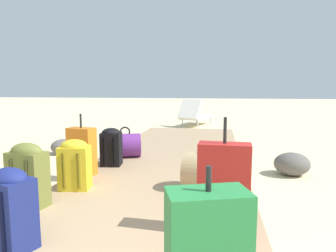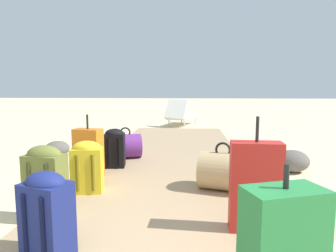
{
  "view_description": "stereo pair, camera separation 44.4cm",
  "coord_description": "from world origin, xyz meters",
  "px_view_note": "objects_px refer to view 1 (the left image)",
  "views": [
    {
      "loc": [
        0.69,
        -0.58,
        1.14
      ],
      "look_at": [
        -0.07,
        3.97,
        0.55
      ],
      "focal_mm": 31.91,
      "sensor_mm": 36.0,
      "label": 1
    },
    {
      "loc": [
        0.25,
        -0.63,
        1.14
      ],
      "look_at": [
        -0.07,
        3.97,
        0.55
      ],
      "focal_mm": 31.91,
      "sensor_mm": 36.0,
      "label": 2
    }
  ],
  "objects_px": {
    "duffel_bag_tan": "(208,172)",
    "suitcase_red": "(224,189)",
    "backpack_black": "(111,146)",
    "duffel_bag_purple": "(125,145)",
    "backpack_yellow": "(75,163)",
    "backpack_olive": "(28,173)",
    "backpack_navy": "(11,207)",
    "lounge_chair": "(195,115)",
    "suitcase_orange": "(82,151)"
  },
  "relations": [
    {
      "from": "duffel_bag_tan",
      "to": "suitcase_red",
      "type": "xyz_separation_m",
      "value": [
        0.14,
        -0.9,
        0.14
      ]
    },
    {
      "from": "backpack_black",
      "to": "duffel_bag_purple",
      "type": "bearing_deg",
      "value": 86.23
    },
    {
      "from": "backpack_yellow",
      "to": "suitcase_red",
      "type": "bearing_deg",
      "value": -25.79
    },
    {
      "from": "backpack_olive",
      "to": "suitcase_red",
      "type": "relative_size",
      "value": 0.68
    },
    {
      "from": "backpack_black",
      "to": "duffel_bag_tan",
      "type": "relative_size",
      "value": 0.94
    },
    {
      "from": "backpack_navy",
      "to": "lounge_chair",
      "type": "bearing_deg",
      "value": 84.88
    },
    {
      "from": "backpack_yellow",
      "to": "lounge_chair",
      "type": "xyz_separation_m",
      "value": [
        0.81,
        6.16,
        -0.03
      ]
    },
    {
      "from": "duffel_bag_tan",
      "to": "suitcase_orange",
      "type": "relative_size",
      "value": 0.74
    },
    {
      "from": "backpack_olive",
      "to": "lounge_chair",
      "type": "xyz_separation_m",
      "value": [
        1.0,
        6.68,
        -0.06
      ]
    },
    {
      "from": "backpack_olive",
      "to": "suitcase_orange",
      "type": "relative_size",
      "value": 0.77
    },
    {
      "from": "backpack_black",
      "to": "duffel_bag_tan",
      "type": "xyz_separation_m",
      "value": [
        1.35,
        -0.83,
        -0.07
      ]
    },
    {
      "from": "duffel_bag_tan",
      "to": "backpack_black",
      "type": "bearing_deg",
      "value": 148.46
    },
    {
      "from": "backpack_navy",
      "to": "suitcase_red",
      "type": "relative_size",
      "value": 0.64
    },
    {
      "from": "backpack_yellow",
      "to": "suitcase_red",
      "type": "distance_m",
      "value": 1.69
    },
    {
      "from": "duffel_bag_purple",
      "to": "duffel_bag_tan",
      "type": "xyz_separation_m",
      "value": [
        1.31,
        -1.34,
        0.02
      ]
    },
    {
      "from": "backpack_black",
      "to": "suitcase_red",
      "type": "height_order",
      "value": "suitcase_red"
    },
    {
      "from": "duffel_bag_purple",
      "to": "suitcase_red",
      "type": "relative_size",
      "value": 0.65
    },
    {
      "from": "backpack_olive",
      "to": "duffel_bag_tan",
      "type": "bearing_deg",
      "value": 23.18
    },
    {
      "from": "suitcase_orange",
      "to": "lounge_chair",
      "type": "bearing_deg",
      "value": 80.35
    },
    {
      "from": "suitcase_orange",
      "to": "backpack_yellow",
      "type": "bearing_deg",
      "value": -72.66
    },
    {
      "from": "backpack_black",
      "to": "lounge_chair",
      "type": "relative_size",
      "value": 0.32
    },
    {
      "from": "duffel_bag_tan",
      "to": "suitcase_orange",
      "type": "distance_m",
      "value": 1.58
    },
    {
      "from": "duffel_bag_purple",
      "to": "backpack_black",
      "type": "relative_size",
      "value": 1.07
    },
    {
      "from": "suitcase_red",
      "to": "duffel_bag_purple",
      "type": "bearing_deg",
      "value": 122.88
    },
    {
      "from": "backpack_black",
      "to": "suitcase_orange",
      "type": "relative_size",
      "value": 0.69
    },
    {
      "from": "duffel_bag_purple",
      "to": "backpack_olive",
      "type": "height_order",
      "value": "backpack_olive"
    },
    {
      "from": "backpack_yellow",
      "to": "duffel_bag_tan",
      "type": "distance_m",
      "value": 1.4
    },
    {
      "from": "duffel_bag_purple",
      "to": "backpack_black",
      "type": "distance_m",
      "value": 0.53
    },
    {
      "from": "backpack_black",
      "to": "suitcase_red",
      "type": "xyz_separation_m",
      "value": [
        1.48,
        -1.72,
        0.06
      ]
    },
    {
      "from": "backpack_black",
      "to": "lounge_chair",
      "type": "height_order",
      "value": "lounge_chair"
    },
    {
      "from": "backpack_navy",
      "to": "duffel_bag_tan",
      "type": "relative_size",
      "value": 0.99
    },
    {
      "from": "suitcase_orange",
      "to": "suitcase_red",
      "type": "bearing_deg",
      "value": -36.31
    },
    {
      "from": "backpack_black",
      "to": "suitcase_orange",
      "type": "height_order",
      "value": "suitcase_orange"
    },
    {
      "from": "lounge_chair",
      "to": "duffel_bag_purple",
      "type": "bearing_deg",
      "value": -98.97
    },
    {
      "from": "backpack_olive",
      "to": "backpack_navy",
      "type": "height_order",
      "value": "backpack_olive"
    },
    {
      "from": "suitcase_orange",
      "to": "suitcase_red",
      "type": "height_order",
      "value": "suitcase_red"
    },
    {
      "from": "backpack_navy",
      "to": "duffel_bag_tan",
      "type": "xyz_separation_m",
      "value": [
        1.24,
        1.34,
        -0.09
      ]
    },
    {
      "from": "backpack_navy",
      "to": "duffel_bag_tan",
      "type": "bearing_deg",
      "value": 47.38
    },
    {
      "from": "duffel_bag_purple",
      "to": "backpack_yellow",
      "type": "height_order",
      "value": "backpack_yellow"
    },
    {
      "from": "backpack_olive",
      "to": "suitcase_orange",
      "type": "distance_m",
      "value": 1.01
    },
    {
      "from": "backpack_olive",
      "to": "duffel_bag_tan",
      "type": "xyz_separation_m",
      "value": [
        1.57,
        0.67,
        -0.11
      ]
    },
    {
      "from": "backpack_black",
      "to": "backpack_olive",
      "type": "bearing_deg",
      "value": -98.61
    },
    {
      "from": "backpack_yellow",
      "to": "lounge_chair",
      "type": "height_order",
      "value": "lounge_chair"
    },
    {
      "from": "backpack_navy",
      "to": "backpack_black",
      "type": "bearing_deg",
      "value": 92.91
    },
    {
      "from": "backpack_yellow",
      "to": "duffel_bag_purple",
      "type": "bearing_deg",
      "value": 87.22
    },
    {
      "from": "backpack_yellow",
      "to": "suitcase_orange",
      "type": "height_order",
      "value": "suitcase_orange"
    },
    {
      "from": "backpack_black",
      "to": "lounge_chair",
      "type": "bearing_deg",
      "value": 81.55
    },
    {
      "from": "duffel_bag_purple",
      "to": "suitcase_orange",
      "type": "xyz_separation_m",
      "value": [
        -0.23,
        -1.01,
        0.11
      ]
    },
    {
      "from": "duffel_bag_purple",
      "to": "suitcase_orange",
      "type": "height_order",
      "value": "suitcase_orange"
    },
    {
      "from": "suitcase_red",
      "to": "backpack_black",
      "type": "bearing_deg",
      "value": 130.72
    }
  ]
}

